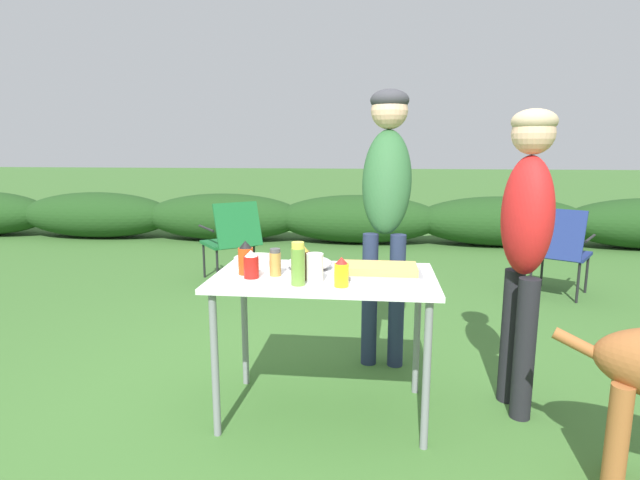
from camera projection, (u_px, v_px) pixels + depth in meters
name	position (u px, v px, depth m)	size (l,w,h in m)	color
ground_plane	(324.00, 411.00, 2.62)	(60.00, 60.00, 0.00)	#3D6B2D
shrub_hedge	(358.00, 219.00, 7.21)	(14.40, 0.90, 0.69)	#1E4219
folding_table	(324.00, 290.00, 2.50)	(1.10, 0.64, 0.74)	white
food_tray	(378.00, 271.00, 2.47)	(0.43, 0.23, 0.06)	#9E9EA3
plate_stack	(256.00, 261.00, 2.68)	(0.24, 0.24, 0.05)	white
mixing_bowl	(309.00, 263.00, 2.61)	(0.24, 0.24, 0.06)	silver
paper_cup_stack	(315.00, 268.00, 2.34)	(0.08, 0.08, 0.14)	white
hot_sauce_bottle	(246.00, 258.00, 2.50)	(0.08, 0.08, 0.17)	#CC4214
beer_bottle	(302.00, 262.00, 2.40)	(0.08, 0.08, 0.18)	brown
relish_jar	(298.00, 264.00, 2.29)	(0.06, 0.06, 0.20)	olive
spice_jar	(275.00, 262.00, 2.47)	(0.06, 0.06, 0.14)	#B2893D
mustard_bottle	(341.00, 273.00, 2.27)	(0.07, 0.07, 0.14)	yellow
ketchup_bottle	(251.00, 265.00, 2.42)	(0.07, 0.07, 0.14)	red
standing_person_in_red_jacket	(387.00, 185.00, 3.12)	(0.34, 0.49, 1.73)	#232D4C
standing_person_in_dark_puffer	(526.00, 228.00, 2.48)	(0.27, 0.35, 1.55)	black
camp_chair_green_behind_table	(232.00, 237.00, 5.08)	(0.73, 0.75, 0.83)	#19602D
camp_chair_near_hedge	(559.00, 247.00, 4.55)	(0.70, 0.74, 0.83)	navy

